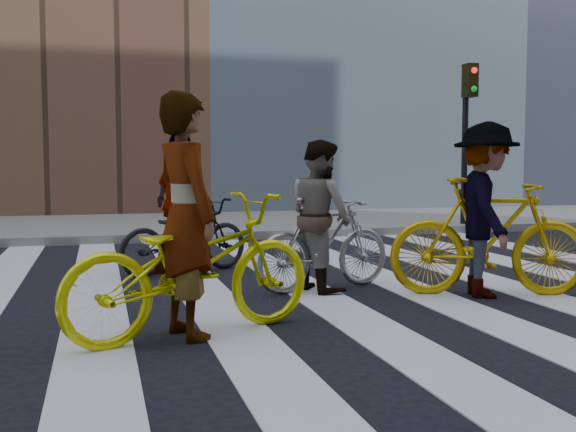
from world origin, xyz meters
name	(u,v)px	position (x,y,z in m)	size (l,w,h in m)	color
ground	(360,290)	(0.00, 0.00, 0.00)	(100.00, 100.00, 0.00)	black
sidewalk_far	(230,224)	(0.00, 7.50, 0.07)	(100.00, 5.00, 0.15)	slate
zebra_crosswalk	(360,289)	(0.00, 0.00, 0.01)	(8.25, 10.00, 0.01)	silver
traffic_signal	(467,118)	(4.40, 5.32, 2.28)	(0.22, 0.42, 3.33)	black
bike_yellow_left	(193,266)	(-2.00, -1.47, 0.56)	(0.75, 2.14, 1.13)	#E1E50C
bike_silver_mid	(325,243)	(-0.37, 0.10, 0.51)	(0.48, 1.68, 1.01)	#969A9F
bike_yellow_right	(489,237)	(1.15, -0.66, 0.61)	(0.57, 2.03, 1.22)	#CDA10B
bike_dark_rear	(185,236)	(-1.69, 1.63, 0.47)	(0.62, 1.78, 0.94)	black
rider_left	(186,216)	(-2.05, -1.47, 0.96)	(0.70, 0.46, 1.92)	slate
rider_mid	(320,216)	(-0.42, 0.10, 0.81)	(0.79, 0.61, 1.62)	slate
rider_right	(486,210)	(1.10, -0.66, 0.89)	(1.15, 0.66, 1.79)	slate
rider_rear	(180,204)	(-1.74, 1.63, 0.87)	(1.02, 0.42, 1.74)	slate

